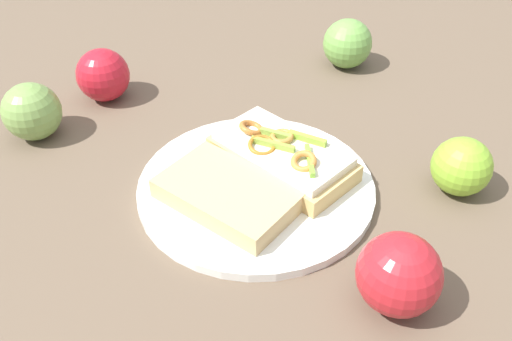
{
  "coord_description": "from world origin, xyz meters",
  "views": [
    {
      "loc": [
        0.49,
        0.13,
        0.44
      ],
      "look_at": [
        0.0,
        0.0,
        0.03
      ],
      "focal_mm": 38.36,
      "sensor_mm": 36.0,
      "label": 1
    }
  ],
  "objects_px": {
    "bread_slice_side": "(228,194)",
    "plate": "(256,187)",
    "apple_1": "(32,112)",
    "apple_4": "(103,75)",
    "apple_5": "(399,274)",
    "apple_3": "(461,166)",
    "sandwich": "(282,155)",
    "apple_2": "(347,44)"
  },
  "relations": [
    {
      "from": "bread_slice_side",
      "to": "plate",
      "type": "bearing_deg",
      "value": 83.41
    },
    {
      "from": "sandwich",
      "to": "bread_slice_side",
      "type": "height_order",
      "value": "sandwich"
    },
    {
      "from": "plate",
      "to": "apple_4",
      "type": "bearing_deg",
      "value": -119.16
    },
    {
      "from": "bread_slice_side",
      "to": "apple_3",
      "type": "xyz_separation_m",
      "value": [
        -0.1,
        0.26,
        0.01
      ]
    },
    {
      "from": "sandwich",
      "to": "apple_1",
      "type": "relative_size",
      "value": 2.57
    },
    {
      "from": "apple_4",
      "to": "apple_5",
      "type": "height_order",
      "value": "apple_5"
    },
    {
      "from": "plate",
      "to": "apple_4",
      "type": "height_order",
      "value": "apple_4"
    },
    {
      "from": "sandwich",
      "to": "apple_3",
      "type": "height_order",
      "value": "apple_3"
    },
    {
      "from": "apple_3",
      "to": "apple_4",
      "type": "height_order",
      "value": "apple_4"
    },
    {
      "from": "apple_5",
      "to": "apple_4",
      "type": "bearing_deg",
      "value": -122.3
    },
    {
      "from": "apple_3",
      "to": "apple_4",
      "type": "bearing_deg",
      "value": -100.05
    },
    {
      "from": "sandwich",
      "to": "apple_2",
      "type": "xyz_separation_m",
      "value": [
        -0.31,
        0.04,
        0.01
      ]
    },
    {
      "from": "apple_3",
      "to": "sandwich",
      "type": "bearing_deg",
      "value": -83.89
    },
    {
      "from": "bread_slice_side",
      "to": "apple_1",
      "type": "relative_size",
      "value": 1.99
    },
    {
      "from": "sandwich",
      "to": "apple_4",
      "type": "height_order",
      "value": "apple_4"
    },
    {
      "from": "apple_3",
      "to": "apple_5",
      "type": "relative_size",
      "value": 0.88
    },
    {
      "from": "apple_3",
      "to": "apple_5",
      "type": "distance_m",
      "value": 0.2
    },
    {
      "from": "plate",
      "to": "sandwich",
      "type": "bearing_deg",
      "value": 150.29
    },
    {
      "from": "apple_5",
      "to": "apple_3",
      "type": "bearing_deg",
      "value": 161.36
    },
    {
      "from": "apple_5",
      "to": "sandwich",
      "type": "bearing_deg",
      "value": -138.51
    },
    {
      "from": "apple_1",
      "to": "apple_3",
      "type": "relative_size",
      "value": 1.1
    },
    {
      "from": "apple_4",
      "to": "apple_5",
      "type": "bearing_deg",
      "value": 57.7
    },
    {
      "from": "bread_slice_side",
      "to": "apple_5",
      "type": "distance_m",
      "value": 0.22
    },
    {
      "from": "apple_1",
      "to": "plate",
      "type": "bearing_deg",
      "value": 83.23
    },
    {
      "from": "bread_slice_side",
      "to": "apple_2",
      "type": "height_order",
      "value": "apple_2"
    },
    {
      "from": "sandwich",
      "to": "bread_slice_side",
      "type": "xyz_separation_m",
      "value": [
        0.08,
        -0.05,
        -0.01
      ]
    },
    {
      "from": "plate",
      "to": "apple_2",
      "type": "xyz_separation_m",
      "value": [
        -0.35,
        0.07,
        0.03
      ]
    },
    {
      "from": "sandwich",
      "to": "apple_2",
      "type": "bearing_deg",
      "value": 111.87
    },
    {
      "from": "sandwich",
      "to": "apple_5",
      "type": "xyz_separation_m",
      "value": [
        0.17,
        0.15,
        0.01
      ]
    },
    {
      "from": "plate",
      "to": "apple_5",
      "type": "xyz_separation_m",
      "value": [
        0.13,
        0.17,
        0.04
      ]
    },
    {
      "from": "bread_slice_side",
      "to": "apple_1",
      "type": "xyz_separation_m",
      "value": [
        -0.08,
        -0.3,
        0.02
      ]
    },
    {
      "from": "apple_1",
      "to": "apple_3",
      "type": "bearing_deg",
      "value": 92.5
    },
    {
      "from": "apple_2",
      "to": "apple_5",
      "type": "height_order",
      "value": "apple_5"
    },
    {
      "from": "sandwich",
      "to": "apple_2",
      "type": "relative_size",
      "value": 2.52
    },
    {
      "from": "plate",
      "to": "sandwich",
      "type": "height_order",
      "value": "sandwich"
    },
    {
      "from": "apple_1",
      "to": "apple_3",
      "type": "height_order",
      "value": "apple_1"
    },
    {
      "from": "apple_3",
      "to": "bread_slice_side",
      "type": "bearing_deg",
      "value": -68.44
    },
    {
      "from": "apple_1",
      "to": "apple_4",
      "type": "relative_size",
      "value": 1.0
    },
    {
      "from": "apple_4",
      "to": "apple_2",
      "type": "bearing_deg",
      "value": 119.64
    },
    {
      "from": "bread_slice_side",
      "to": "apple_1",
      "type": "bearing_deg",
      "value": -171.31
    },
    {
      "from": "apple_5",
      "to": "apple_1",
      "type": "bearing_deg",
      "value": -108.7
    },
    {
      "from": "bread_slice_side",
      "to": "apple_5",
      "type": "xyz_separation_m",
      "value": [
        0.09,
        0.2,
        0.02
      ]
    }
  ]
}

